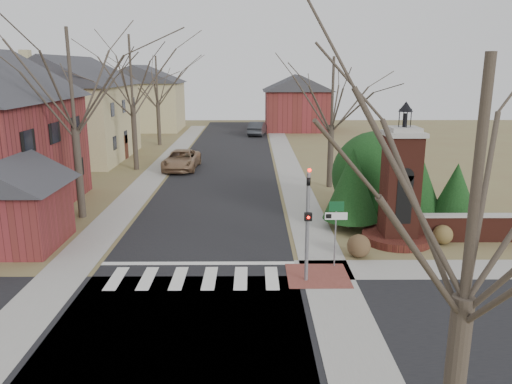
{
  "coord_description": "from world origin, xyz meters",
  "views": [
    {
      "loc": [
        2.27,
        -17.06,
        7.93
      ],
      "look_at": [
        2.42,
        6.0,
        2.14
      ],
      "focal_mm": 35.0,
      "sensor_mm": 36.0,
      "label": 1
    }
  ],
  "objects_px": {
    "traffic_signal_pole": "(308,216)",
    "pickup_truck": "(181,160)",
    "sign_post": "(336,221)",
    "brick_gate_monument": "(399,197)",
    "distant_car": "(258,128)"
  },
  "relations": [
    {
      "from": "distant_car",
      "to": "traffic_signal_pole",
      "type": "bearing_deg",
      "value": 101.25
    },
    {
      "from": "sign_post",
      "to": "distant_car",
      "type": "xyz_separation_m",
      "value": [
        -2.74,
        40.6,
        -1.14
      ]
    },
    {
      "from": "sign_post",
      "to": "pickup_truck",
      "type": "height_order",
      "value": "sign_post"
    },
    {
      "from": "sign_post",
      "to": "pickup_truck",
      "type": "relative_size",
      "value": 0.51
    },
    {
      "from": "sign_post",
      "to": "traffic_signal_pole",
      "type": "bearing_deg",
      "value": -132.43
    },
    {
      "from": "sign_post",
      "to": "brick_gate_monument",
      "type": "height_order",
      "value": "brick_gate_monument"
    },
    {
      "from": "traffic_signal_pole",
      "to": "pickup_truck",
      "type": "relative_size",
      "value": 0.83
    },
    {
      "from": "traffic_signal_pole",
      "to": "sign_post",
      "type": "bearing_deg",
      "value": 47.57
    },
    {
      "from": "brick_gate_monument",
      "to": "pickup_truck",
      "type": "bearing_deg",
      "value": 126.05
    },
    {
      "from": "brick_gate_monument",
      "to": "distant_car",
      "type": "xyz_separation_m",
      "value": [
        -6.14,
        37.6,
        -1.35
      ]
    },
    {
      "from": "pickup_truck",
      "to": "distant_car",
      "type": "relative_size",
      "value": 1.11
    },
    {
      "from": "brick_gate_monument",
      "to": "pickup_truck",
      "type": "relative_size",
      "value": 1.19
    },
    {
      "from": "pickup_truck",
      "to": "sign_post",
      "type": "bearing_deg",
      "value": -63.67
    },
    {
      "from": "distant_car",
      "to": "sign_post",
      "type": "bearing_deg",
      "value": 103.14
    },
    {
      "from": "pickup_truck",
      "to": "distant_car",
      "type": "distance_m",
      "value": 21.49
    }
  ]
}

